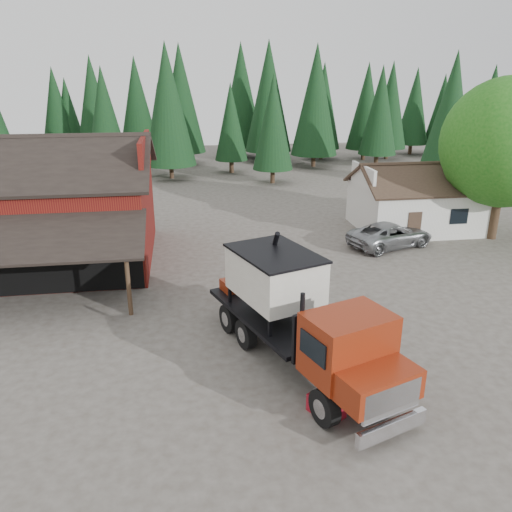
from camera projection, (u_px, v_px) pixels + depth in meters
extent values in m
plane|color=#4E473D|center=(262.00, 327.00, 21.25)|extent=(120.00, 120.00, 0.00)
cube|color=maroon|center=(41.00, 219.00, 28.14)|extent=(12.00, 10.00, 5.00)
cube|color=black|center=(18.00, 164.00, 24.63)|extent=(12.80, 5.53, 2.35)
cube|color=black|center=(43.00, 150.00, 29.28)|extent=(12.80, 5.53, 2.35)
cube|color=maroon|center=(145.00, 154.00, 27.80)|extent=(0.25, 7.00, 2.00)
cube|color=black|center=(0.00, 239.00, 21.70)|extent=(12.40, 3.53, 1.44)
cylinder|color=#382619|center=(129.00, 286.00, 21.94)|extent=(0.20, 0.20, 2.80)
cube|color=black|center=(16.00, 257.00, 23.62)|extent=(11.70, 0.08, 3.90)
cube|color=silver|center=(416.00, 207.00, 34.67)|extent=(8.00, 6.00, 3.00)
cube|color=#38281E|center=(430.00, 179.00, 32.51)|extent=(8.60, 3.42, 1.80)
cube|color=#38281E|center=(410.00, 171.00, 35.30)|extent=(8.60, 3.42, 1.80)
cube|color=silver|center=(363.00, 177.00, 33.34)|extent=(0.20, 4.20, 1.50)
cube|color=silver|center=(474.00, 173.00, 34.47)|extent=(0.20, 4.20, 1.50)
cube|color=#38281E|center=(414.00, 227.00, 31.82)|extent=(0.90, 0.06, 2.00)
cube|color=black|center=(459.00, 216.00, 32.04)|extent=(1.20, 0.06, 1.00)
cylinder|color=#382619|center=(495.00, 215.00, 32.41)|extent=(0.60, 0.60, 3.20)
sphere|color=#1A5F15|center=(507.00, 143.00, 30.84)|extent=(8.00, 8.00, 8.00)
sphere|color=#1A5F15|center=(479.00, 161.00, 31.83)|extent=(4.40, 4.40, 4.40)
cylinder|color=#382619|center=(273.00, 175.00, 49.72)|extent=(0.44, 0.44, 1.60)
cone|color=black|center=(273.00, 122.00, 47.99)|extent=(3.96, 3.96, 9.00)
cylinder|color=#382619|center=(442.00, 178.00, 48.26)|extent=(0.44, 0.44, 1.60)
cone|color=black|center=(451.00, 113.00, 46.19)|extent=(4.84, 4.84, 11.00)
cylinder|color=#382619|center=(172.00, 171.00, 52.03)|extent=(0.44, 0.44, 1.60)
cone|color=black|center=(168.00, 105.00, 49.78)|extent=(5.28, 5.28, 12.00)
cylinder|color=black|center=(325.00, 407.00, 15.17)|extent=(0.76, 1.26, 1.20)
cylinder|color=black|center=(382.00, 386.00, 16.19)|extent=(0.76, 1.26, 1.20)
cylinder|color=black|center=(246.00, 334.00, 19.49)|extent=(0.76, 1.26, 1.20)
cylinder|color=black|center=(295.00, 321.00, 20.51)|extent=(0.76, 1.26, 1.20)
cylinder|color=black|center=(229.00, 318.00, 20.75)|extent=(0.76, 1.26, 1.20)
cylinder|color=black|center=(276.00, 307.00, 21.77)|extent=(0.76, 1.26, 1.20)
cube|color=black|center=(295.00, 336.00, 18.41)|extent=(4.29, 9.21, 0.44)
cube|color=silver|center=(392.00, 428.00, 14.29)|extent=(2.42, 1.03, 0.49)
cube|color=silver|center=(392.00, 400.00, 14.08)|extent=(1.98, 0.80, 0.98)
cube|color=maroon|center=(377.00, 384.00, 14.57)|extent=(2.78, 2.16, 0.92)
cube|color=maroon|center=(348.00, 344.00, 15.53)|extent=(3.08, 2.62, 2.01)
cube|color=black|center=(367.00, 347.00, 14.70)|extent=(2.18, 0.85, 0.98)
cylinder|color=black|center=(302.00, 322.00, 15.65)|extent=(0.19, 0.19, 1.96)
cube|color=black|center=(327.00, 331.00, 16.45)|extent=(2.55, 1.02, 1.74)
cube|color=black|center=(274.00, 313.00, 19.58)|extent=(4.74, 6.88, 0.17)
cube|color=silver|center=(275.00, 275.00, 19.03)|extent=(3.57, 4.22, 1.74)
cone|color=silver|center=(274.00, 301.00, 19.40)|extent=(3.06, 3.06, 0.76)
cube|color=black|center=(275.00, 253.00, 18.72)|extent=(3.71, 4.36, 0.09)
cylinder|color=black|center=(270.00, 263.00, 20.62)|extent=(0.39, 2.42, 3.32)
cube|color=maroon|center=(230.00, 286.00, 21.34)|extent=(0.91, 1.04, 0.49)
cylinder|color=silver|center=(361.00, 360.00, 17.12)|extent=(0.94, 1.23, 0.61)
imported|color=#929498|center=(390.00, 235.00, 31.10)|extent=(6.08, 4.23, 1.54)
cube|color=maroon|center=(326.00, 406.00, 15.73)|extent=(1.17, 1.30, 0.60)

